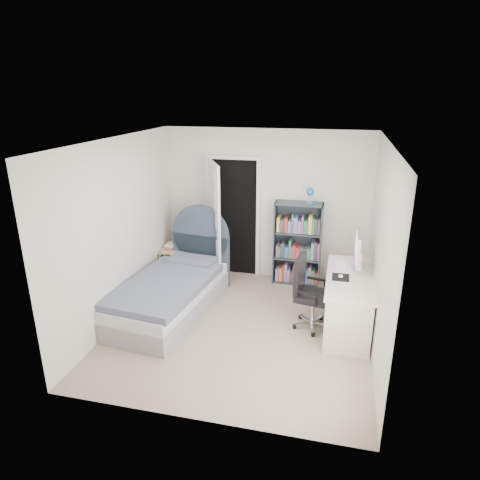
% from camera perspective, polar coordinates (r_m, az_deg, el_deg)
% --- Properties ---
extents(room_shell, '(3.50, 3.70, 2.60)m').
position_cam_1_polar(room_shell, '(5.44, 0.13, -0.13)').
color(room_shell, gray).
rests_on(room_shell, ground).
extents(door, '(0.92, 0.75, 2.06)m').
position_cam_1_polar(door, '(7.09, -2.48, 2.73)').
color(door, black).
rests_on(door, ground).
extents(bed, '(1.26, 2.28, 1.34)m').
position_cam_1_polar(bed, '(6.36, -8.97, -6.63)').
color(bed, gray).
rests_on(bed, ground).
extents(nightstand, '(0.42, 0.42, 0.61)m').
position_cam_1_polar(nightstand, '(7.36, -8.86, -2.05)').
color(nightstand, '#DCC087').
rests_on(nightstand, ground).
extents(floor_lamp, '(0.18, 0.18, 1.24)m').
position_cam_1_polar(floor_lamp, '(7.15, -5.75, -1.69)').
color(floor_lamp, silver).
rests_on(floor_lamp, ground).
extents(bookcase, '(0.77, 0.33, 1.63)m').
position_cam_1_polar(bookcase, '(7.08, 7.79, -0.97)').
color(bookcase, '#39444D').
rests_on(bookcase, ground).
extents(desk, '(0.61, 1.52, 1.25)m').
position_cam_1_polar(desk, '(5.99, 14.22, -7.64)').
color(desk, beige).
rests_on(desk, ground).
extents(office_chair, '(0.54, 0.56, 1.01)m').
position_cam_1_polar(office_chair, '(5.82, 9.04, -6.44)').
color(office_chair, silver).
rests_on(office_chair, ground).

